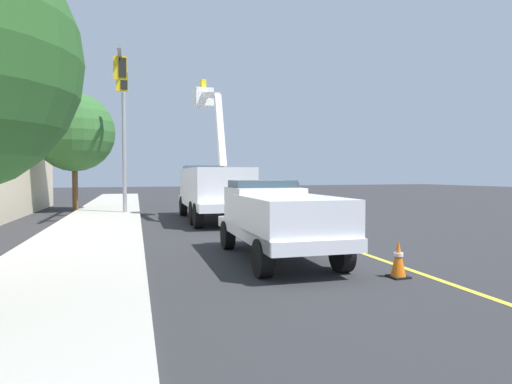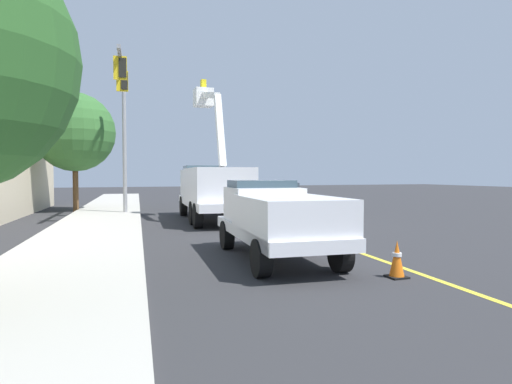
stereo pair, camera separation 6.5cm
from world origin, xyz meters
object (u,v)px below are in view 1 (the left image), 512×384
object	(u,v)px
passing_minivan	(278,193)
traffic_cone_mid_front	(233,206)
traffic_signal_mast	(123,108)
service_pickup_truck	(278,217)
utility_bucket_truck	(212,187)
traffic_cone_leading	(398,259)

from	to	relation	value
passing_minivan	traffic_cone_mid_front	distance (m)	5.07
traffic_cone_mid_front	traffic_signal_mast	world-z (taller)	traffic_signal_mast
service_pickup_truck	traffic_signal_mast	bearing A→B (deg)	14.35
utility_bucket_truck	traffic_cone_mid_front	bearing A→B (deg)	-32.38
traffic_cone_mid_front	traffic_signal_mast	distance (m)	7.89
traffic_cone_mid_front	traffic_cone_leading	bearing A→B (deg)	176.37
service_pickup_truck	traffic_cone_mid_front	world-z (taller)	service_pickup_truck
traffic_cone_mid_front	service_pickup_truck	bearing A→B (deg)	168.40
passing_minivan	service_pickup_truck	bearing A→B (deg)	157.22
service_pickup_truck	traffic_cone_mid_front	bearing A→B (deg)	-11.60
service_pickup_truck	traffic_cone_leading	size ratio (longest dim) A/B	7.03
traffic_cone_leading	traffic_signal_mast	world-z (taller)	traffic_signal_mast
passing_minivan	traffic_cone_leading	distance (m)	19.49
traffic_signal_mast	service_pickup_truck	bearing A→B (deg)	-165.65
traffic_cone_leading	traffic_cone_mid_front	world-z (taller)	traffic_cone_leading
utility_bucket_truck	traffic_cone_mid_front	distance (m)	3.86
utility_bucket_truck	traffic_signal_mast	distance (m)	6.24
utility_bucket_truck	traffic_cone_leading	size ratio (longest dim) A/B	10.24
traffic_cone_leading	traffic_cone_mid_front	bearing A→B (deg)	-3.63
utility_bucket_truck	passing_minivan	distance (m)	8.58
traffic_cone_mid_front	passing_minivan	bearing A→B (deg)	-53.66
service_pickup_truck	traffic_cone_leading	xyz separation A→B (m)	(-2.76, -1.68, -0.72)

